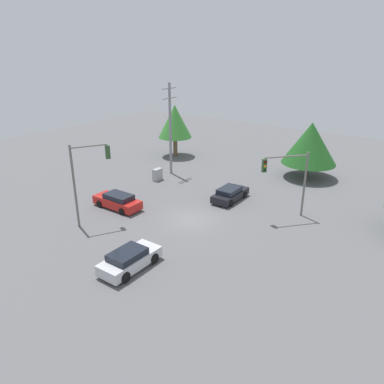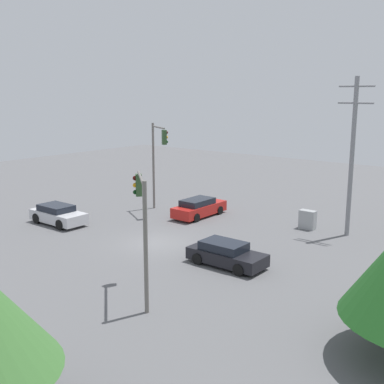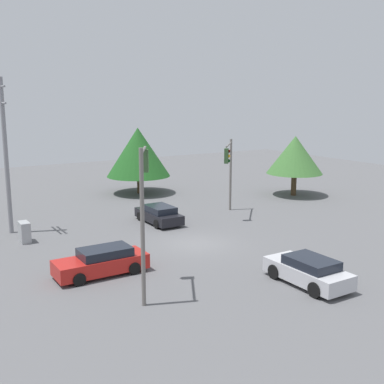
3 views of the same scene
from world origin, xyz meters
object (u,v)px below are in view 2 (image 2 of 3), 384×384
Objects in this scene: sedan_red at (199,208)px; electrical_cabinet at (307,220)px; sedan_silver at (58,215)px; sedan_dark at (226,254)px; traffic_signal_cross at (158,153)px; traffic_signal_main at (142,214)px.

sedan_red reaches higher than electrical_cabinet.
sedan_silver reaches higher than electrical_cabinet.
sedan_dark is 3.33× the size of electrical_cabinet.
sedan_red is at bearing -134.15° from sedan_dark.
traffic_signal_cross reaches higher than sedan_red.
traffic_signal_main is at bearing -61.99° from sedan_red.
traffic_signal_main reaches higher than electrical_cabinet.
sedan_red is 5.22m from traffic_signal_cross.
traffic_signal_cross is (2.94, 7.10, 3.85)m from sedan_silver.
sedan_dark is at bearing -54.64° from traffic_signal_main.
sedan_silver is 3.41× the size of electrical_cabinet.
traffic_signal_cross is at bearing -121.00° from sedan_dark.
sedan_silver reaches higher than sedan_dark.
traffic_signal_main is at bearing 69.09° from sedan_silver.
traffic_signal_main is at bearing -6.08° from sedan_dark.
traffic_signal_cross is 5.31× the size of electrical_cabinet.
traffic_signal_main is 4.41× the size of electrical_cabinet.
traffic_signal_cross reaches higher than sedan_dark.
sedan_red is at bearing -165.76° from electrical_cabinet.
sedan_red is 1.06× the size of sedan_silver.
traffic_signal_main is at bearing -93.46° from electrical_cabinet.
traffic_signal_cross is (-10.86, 6.53, 3.90)m from sedan_dark.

